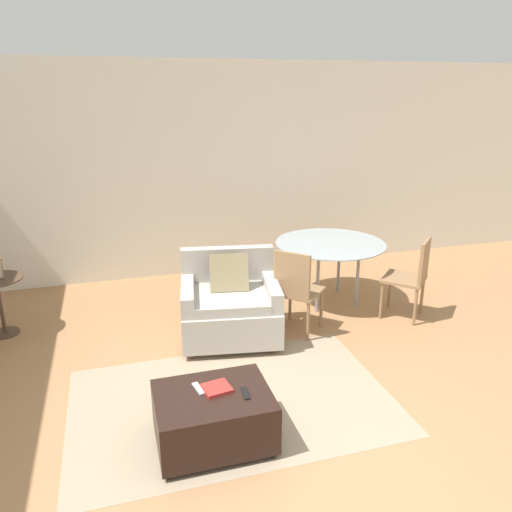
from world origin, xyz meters
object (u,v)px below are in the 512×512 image
Objects in this scene: dining_table at (330,248)px; tv_remote_primary at (198,388)px; dining_chair_near_right at (413,273)px; book_stack at (217,388)px; ottoman at (213,416)px; dining_chair_near_left at (296,286)px; armchair at (230,306)px; tv_remote_secondary at (246,393)px.

tv_remote_primary is at bearing -133.59° from dining_table.
dining_table is 0.96m from dining_chair_near_right.
dining_chair_near_right is (0.67, -0.67, -0.14)m from dining_table.
dining_table reaches higher than book_stack.
dining_chair_near_right reaches higher than ottoman.
dining_table is at bearing 45.00° from dining_chair_near_left.
book_stack is at bearing -107.03° from armchair.
ottoman is 2.80m from dining_table.
dining_table reaches higher than tv_remote_primary.
dining_chair_near_right is (1.34, 0.00, 0.00)m from dining_chair_near_left.
book_stack reaches higher than tv_remote_secondary.
book_stack is at bearing 150.41° from tv_remote_secondary.
armchair is at bearing 170.77° from dining_chair_near_left.
book_stack is (0.04, 0.04, 0.19)m from ottoman.
book_stack is 0.13m from tv_remote_primary.
tv_remote_secondary is at bearing -29.59° from book_stack.
book_stack is 1.42× the size of tv_remote_secondary.
tv_remote_primary is at bearing 158.86° from book_stack.
tv_remote_primary is at bearing 133.66° from ottoman.
tv_remote_primary is 0.34m from tv_remote_secondary.
tv_remote_primary is (-0.08, 0.09, 0.18)m from ottoman.
dining_table is 1.40× the size of dining_chair_near_left.
dining_chair_near_left and dining_chair_near_right have the same top height.
dining_chair_near_left reaches higher than tv_remote_primary.
tv_remote_primary is at bearing 153.66° from tv_remote_secondary.
dining_chair_near_right reaches higher than dining_table.
armchair reaches higher than tv_remote_secondary.
armchair is 1.33× the size of ottoman.
ottoman is 3.77× the size of book_stack.
armchair is at bearing 176.95° from dining_chair_near_right.
tv_remote_primary is (-0.12, 0.05, -0.01)m from book_stack.
dining_chair_near_left is (-0.67, -0.67, -0.14)m from dining_table.
tv_remote_secondary is (0.30, -0.15, 0.00)m from tv_remote_primary.
dining_chair_near_left reaches higher than dining_table.
tv_remote_primary reaches higher than ottoman.
dining_table is at bearing 53.30° from tv_remote_secondary.
tv_remote_secondary is (0.18, -0.10, -0.01)m from book_stack.
tv_remote_primary is 1.81m from dining_chair_near_left.
dining_chair_near_right is (2.45, 1.37, 0.11)m from book_stack.
tv_remote_primary is 0.13× the size of dining_table.
tv_remote_secondary is at bearing -126.70° from dining_table.
book_stack is 1.76m from dining_chair_near_left.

